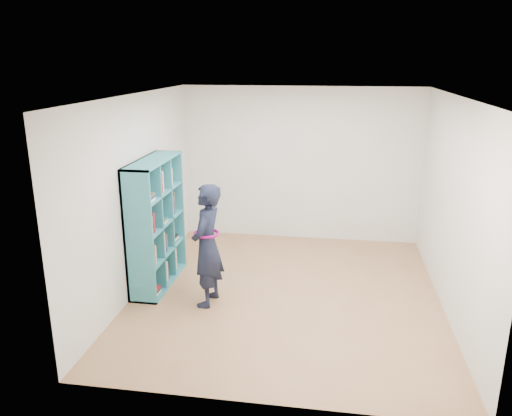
# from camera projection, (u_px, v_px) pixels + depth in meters

# --- Properties ---
(floor) EXTENTS (4.50, 4.50, 0.00)m
(floor) POSITION_uv_depth(u_px,v_px,m) (286.00, 294.00, 6.68)
(floor) COLOR #956A43
(floor) RESTS_ON ground
(ceiling) EXTENTS (4.50, 4.50, 0.00)m
(ceiling) POSITION_uv_depth(u_px,v_px,m) (290.00, 96.00, 5.94)
(ceiling) COLOR white
(ceiling) RESTS_ON wall_back
(wall_left) EXTENTS (0.02, 4.50, 2.60)m
(wall_left) POSITION_uv_depth(u_px,v_px,m) (138.00, 194.00, 6.61)
(wall_left) COLOR beige
(wall_left) RESTS_ON floor
(wall_right) EXTENTS (0.02, 4.50, 2.60)m
(wall_right) POSITION_uv_depth(u_px,v_px,m) (453.00, 208.00, 6.01)
(wall_right) COLOR beige
(wall_right) RESTS_ON floor
(wall_back) EXTENTS (4.00, 0.02, 2.60)m
(wall_back) POSITION_uv_depth(u_px,v_px,m) (300.00, 165.00, 8.44)
(wall_back) COLOR beige
(wall_back) RESTS_ON floor
(wall_front) EXTENTS (4.00, 0.02, 2.60)m
(wall_front) POSITION_uv_depth(u_px,v_px,m) (263.00, 273.00, 4.18)
(wall_front) COLOR beige
(wall_front) RESTS_ON floor
(bookshelf) EXTENTS (0.38, 1.32, 1.76)m
(bookshelf) POSITION_uv_depth(u_px,v_px,m) (154.00, 224.00, 6.78)
(bookshelf) COLOR teal
(bookshelf) RESTS_ON floor
(person) EXTENTS (0.43, 0.61, 1.58)m
(person) POSITION_uv_depth(u_px,v_px,m) (207.00, 245.00, 6.22)
(person) COLOR black
(person) RESTS_ON floor
(smartphone) EXTENTS (0.02, 0.10, 0.13)m
(smartphone) POSITION_uv_depth(u_px,v_px,m) (198.00, 234.00, 6.31)
(smartphone) COLOR silver
(smartphone) RESTS_ON person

